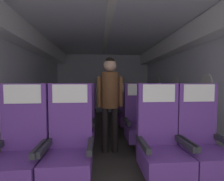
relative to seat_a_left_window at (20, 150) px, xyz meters
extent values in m
cube|color=#3D3833|center=(0.98, 1.54, -0.48)|extent=(3.78, 6.02, 0.02)
cube|color=silver|center=(-0.81, 1.54, 0.67)|extent=(0.08, 5.62, 2.28)
cube|color=silver|center=(2.77, 1.54, 0.67)|extent=(0.08, 5.62, 2.28)
cube|color=silver|center=(0.98, 1.54, 1.81)|extent=(3.66, 5.62, 0.06)
cube|color=silver|center=(0.98, 4.37, 0.67)|extent=(3.66, 0.06, 2.28)
cube|color=white|center=(-0.61, 1.54, 1.59)|extent=(0.31, 5.39, 0.36)
cube|color=white|center=(2.57, 1.54, 1.59)|extent=(0.31, 5.39, 0.36)
cube|color=white|center=(0.98, 1.54, 1.77)|extent=(0.12, 5.05, 0.02)
cylinder|color=white|center=(2.72, 0.98, 0.71)|extent=(0.01, 0.26, 0.26)
cylinder|color=white|center=(2.72, 2.10, 0.71)|extent=(0.01, 0.26, 0.26)
cylinder|color=white|center=(2.72, 3.23, 0.71)|extent=(0.01, 0.26, 0.26)
cube|color=#5B3384|center=(0.00, -0.06, -0.15)|extent=(0.47, 0.46, 0.22)
cube|color=#5B3384|center=(0.00, 0.12, 0.31)|extent=(0.47, 0.08, 0.72)
cube|color=#28282D|center=(0.22, -0.06, 0.05)|extent=(0.05, 0.39, 0.06)
cube|color=silver|center=(0.00, 0.08, 0.56)|extent=(0.37, 0.01, 0.20)
cube|color=#5B3384|center=(0.48, -0.05, -0.15)|extent=(0.47, 0.46, 0.22)
cube|color=#5B3384|center=(0.48, 0.14, 0.31)|extent=(0.47, 0.08, 0.72)
cube|color=#28282D|center=(0.71, -0.05, 0.05)|extent=(0.05, 0.39, 0.06)
cube|color=#28282D|center=(0.26, -0.05, 0.05)|extent=(0.05, 0.39, 0.06)
cube|color=silver|center=(0.48, 0.10, 0.56)|extent=(0.37, 0.01, 0.20)
cube|color=#38383D|center=(1.95, -0.07, -0.37)|extent=(0.17, 0.17, 0.22)
cube|color=#5B3384|center=(1.95, -0.07, -0.15)|extent=(0.47, 0.46, 0.22)
cube|color=#5B3384|center=(1.95, 0.12, 0.31)|extent=(0.47, 0.08, 0.72)
cube|color=#28282D|center=(1.73, -0.07, 0.05)|extent=(0.05, 0.39, 0.06)
cube|color=silver|center=(1.95, 0.08, 0.56)|extent=(0.37, 0.01, 0.20)
cube|color=#38383D|center=(1.47, -0.06, -0.37)|extent=(0.17, 0.17, 0.22)
cube|color=#5B3384|center=(1.47, -0.06, -0.15)|extent=(0.47, 0.46, 0.22)
cube|color=#5B3384|center=(1.47, 0.13, 0.31)|extent=(0.47, 0.08, 0.72)
cube|color=#28282D|center=(1.70, -0.06, 0.05)|extent=(0.05, 0.39, 0.06)
cube|color=#28282D|center=(1.25, -0.06, 0.05)|extent=(0.05, 0.39, 0.06)
cube|color=silver|center=(1.47, 0.08, 0.56)|extent=(0.37, 0.01, 0.20)
cube|color=#38383D|center=(0.01, 0.85, -0.37)|extent=(0.17, 0.17, 0.22)
cube|color=#5B3384|center=(0.01, 0.85, -0.15)|extent=(0.47, 0.46, 0.22)
cube|color=#5B3384|center=(0.01, 1.04, 0.31)|extent=(0.47, 0.08, 0.72)
cube|color=#28282D|center=(0.23, 0.85, 0.05)|extent=(0.05, 0.39, 0.06)
cube|color=#28282D|center=(-0.21, 0.85, 0.05)|extent=(0.05, 0.39, 0.06)
cube|color=silver|center=(0.01, 0.99, 0.56)|extent=(0.37, 0.01, 0.20)
cube|color=#38383D|center=(0.48, 0.86, -0.37)|extent=(0.17, 0.17, 0.22)
cube|color=#5B3384|center=(0.48, 0.86, -0.15)|extent=(0.47, 0.46, 0.22)
cube|color=#5B3384|center=(0.48, 1.05, 0.31)|extent=(0.47, 0.08, 0.72)
cube|color=#28282D|center=(0.71, 0.86, 0.05)|extent=(0.05, 0.39, 0.06)
cube|color=#28282D|center=(0.26, 0.86, 0.05)|extent=(0.05, 0.39, 0.06)
cube|color=silver|center=(0.48, 1.00, 0.56)|extent=(0.37, 0.01, 0.20)
cube|color=#38383D|center=(1.94, 0.87, -0.37)|extent=(0.17, 0.17, 0.22)
cube|color=#5B3384|center=(1.94, 0.87, -0.15)|extent=(0.47, 0.46, 0.22)
cube|color=#5B3384|center=(1.94, 1.06, 0.31)|extent=(0.47, 0.08, 0.72)
cube|color=#28282D|center=(2.17, 0.87, 0.05)|extent=(0.05, 0.39, 0.06)
cube|color=#28282D|center=(1.72, 0.87, 0.05)|extent=(0.05, 0.39, 0.06)
cube|color=silver|center=(1.94, 1.01, 0.56)|extent=(0.37, 0.01, 0.20)
cube|color=#38383D|center=(1.48, 0.86, -0.37)|extent=(0.17, 0.17, 0.22)
cube|color=#5B3384|center=(1.48, 0.86, -0.15)|extent=(0.47, 0.46, 0.22)
cube|color=#5B3384|center=(1.48, 1.05, 0.31)|extent=(0.47, 0.08, 0.72)
cube|color=#28282D|center=(1.70, 0.86, 0.05)|extent=(0.05, 0.39, 0.06)
cube|color=#28282D|center=(1.26, 0.86, 0.05)|extent=(0.05, 0.39, 0.06)
cube|color=silver|center=(1.48, 1.00, 0.56)|extent=(0.37, 0.01, 0.20)
cube|color=#38383D|center=(0.00, 1.78, -0.37)|extent=(0.17, 0.17, 0.22)
cube|color=#753D8E|center=(0.00, 1.78, -0.15)|extent=(0.47, 0.46, 0.22)
cube|color=#753D8E|center=(0.00, 1.97, 0.31)|extent=(0.47, 0.08, 0.72)
cube|color=#28282D|center=(0.22, 1.78, 0.05)|extent=(0.05, 0.39, 0.06)
cube|color=#28282D|center=(-0.22, 1.78, 0.05)|extent=(0.05, 0.39, 0.06)
cube|color=silver|center=(0.00, 1.93, 0.56)|extent=(0.37, 0.01, 0.20)
cube|color=#38383D|center=(0.47, 1.78, -0.37)|extent=(0.17, 0.17, 0.22)
cube|color=#753D8E|center=(0.47, 1.78, -0.15)|extent=(0.47, 0.46, 0.22)
cube|color=#753D8E|center=(0.47, 1.97, 0.31)|extent=(0.47, 0.08, 0.72)
cube|color=#28282D|center=(0.70, 1.78, 0.05)|extent=(0.05, 0.39, 0.06)
cube|color=#28282D|center=(0.25, 1.78, 0.05)|extent=(0.05, 0.39, 0.06)
cube|color=silver|center=(0.47, 1.93, 0.56)|extent=(0.37, 0.01, 0.20)
cube|color=#38383D|center=(1.94, 1.76, -0.37)|extent=(0.17, 0.17, 0.22)
cube|color=#753D8E|center=(1.94, 1.76, -0.15)|extent=(0.47, 0.46, 0.22)
cube|color=#753D8E|center=(1.94, 1.95, 0.31)|extent=(0.47, 0.08, 0.72)
cube|color=#28282D|center=(2.16, 1.76, 0.05)|extent=(0.05, 0.39, 0.06)
cube|color=#28282D|center=(1.72, 1.76, 0.05)|extent=(0.05, 0.39, 0.06)
cube|color=silver|center=(1.94, 1.90, 0.56)|extent=(0.37, 0.01, 0.20)
cube|color=#38383D|center=(1.48, 1.78, -0.37)|extent=(0.17, 0.17, 0.22)
cube|color=#753D8E|center=(1.48, 1.78, -0.15)|extent=(0.47, 0.46, 0.22)
cube|color=#753D8E|center=(1.48, 1.96, 0.31)|extent=(0.47, 0.08, 0.72)
cube|color=#28282D|center=(1.70, 1.78, 0.05)|extent=(0.05, 0.39, 0.06)
cube|color=#28282D|center=(1.26, 1.78, 0.05)|extent=(0.05, 0.39, 0.06)
cube|color=silver|center=(1.48, 1.92, 0.56)|extent=(0.37, 0.01, 0.20)
cylinder|color=black|center=(0.90, 0.91, -0.10)|extent=(0.11, 0.11, 0.74)
cylinder|color=black|center=(1.06, 0.91, -0.10)|extent=(0.11, 0.11, 0.74)
cylinder|color=brown|center=(0.98, 0.91, 0.56)|extent=(0.28, 0.28, 0.58)
cylinder|color=brown|center=(0.80, 0.91, 0.53)|extent=(0.07, 0.07, 0.50)
cylinder|color=brown|center=(1.16, 0.91, 0.53)|extent=(0.07, 0.07, 0.50)
sphere|color=tan|center=(0.98, 0.91, 0.97)|extent=(0.21, 0.21, 0.21)
sphere|color=black|center=(0.98, 0.91, 1.01)|extent=(0.18, 0.18, 0.18)
camera|label=1|loc=(0.80, -1.56, 0.68)|focal=24.16mm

